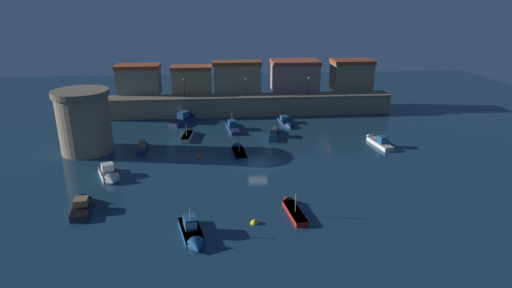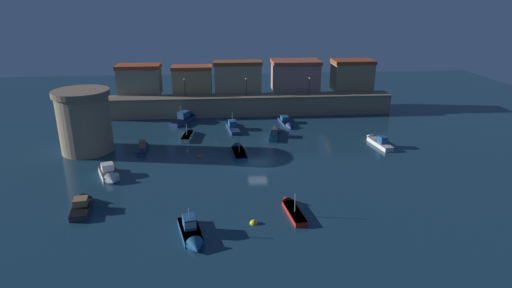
{
  "view_description": "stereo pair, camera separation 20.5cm",
  "coord_description": "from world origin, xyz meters",
  "views": [
    {
      "loc": [
        -4.7,
        -51.52,
        21.19
      ],
      "look_at": [
        0.0,
        2.84,
        1.68
      ],
      "focal_mm": 29.62,
      "sensor_mm": 36.0,
      "label": 1
    },
    {
      "loc": [
        -4.49,
        -51.53,
        21.19
      ],
      "look_at": [
        0.0,
        2.84,
        1.68
      ],
      "focal_mm": 29.62,
      "sensor_mm": 36.0,
      "label": 2
    }
  ],
  "objects": [
    {
      "name": "ground_plane",
      "position": [
        0.0,
        0.0,
        0.0
      ],
      "size": [
        132.61,
        132.61,
        0.0
      ],
      "primitive_type": "plane",
      "color": "#19384C"
    },
    {
      "name": "quay_wall",
      "position": [
        0.0,
        23.98,
        1.81
      ],
      "size": [
        53.22,
        4.07,
        3.6
      ],
      "color": "gray",
      "rests_on": "ground"
    },
    {
      "name": "old_town_backdrop",
      "position": [
        2.08,
        28.22,
        6.22
      ],
      "size": [
        48.47,
        6.15,
        5.94
      ],
      "color": "gray",
      "rests_on": "ground"
    },
    {
      "name": "fortress_tower",
      "position": [
        -23.66,
        6.57,
        4.47
      ],
      "size": [
        7.59,
        7.59,
        8.83
      ],
      "color": "gray",
      "rests_on": "ground"
    },
    {
      "name": "quay_lamp_0",
      "position": [
        -11.1,
        23.98,
        5.79
      ],
      "size": [
        0.32,
        0.32,
        3.28
      ],
      "color": "black",
      "rests_on": "quay_wall"
    },
    {
      "name": "quay_lamp_1",
      "position": [
        -0.02,
        23.98,
        5.74
      ],
      "size": [
        0.32,
        0.32,
        3.19
      ],
      "color": "black",
      "rests_on": "quay_wall"
    },
    {
      "name": "quay_lamp_2",
      "position": [
        11.58,
        23.98,
        5.71
      ],
      "size": [
        0.32,
        0.32,
        3.15
      ],
      "color": "black",
      "rests_on": "quay_wall"
    },
    {
      "name": "moored_boat_0",
      "position": [
        -15.98,
        6.69,
        0.39
      ],
      "size": [
        1.19,
        4.95,
        1.82
      ],
      "rotation": [
        0.0,
        0.0,
        1.59
      ],
      "color": "navy",
      "rests_on": "ground"
    },
    {
      "name": "moored_boat_1",
      "position": [
        -18.33,
        -3.39,
        0.47
      ],
      "size": [
        3.68,
        5.43,
        2.07
      ],
      "rotation": [
        0.0,
        0.0,
        -1.18
      ],
      "color": "white",
      "rests_on": "ground"
    },
    {
      "name": "moored_boat_2",
      "position": [
        -9.89,
        11.75,
        0.35
      ],
      "size": [
        1.88,
        6.01,
        2.69
      ],
      "rotation": [
        0.0,
        0.0,
        1.46
      ],
      "color": "silver",
      "rests_on": "ground"
    },
    {
      "name": "moored_boat_3",
      "position": [
        -19.36,
        -10.8,
        0.43
      ],
      "size": [
        2.36,
        5.58,
        1.83
      ],
      "rotation": [
        0.0,
        0.0,
        1.71
      ],
      "color": "#333338",
      "rests_on": "ground"
    },
    {
      "name": "moored_boat_4",
      "position": [
        -10.99,
        20.13,
        0.62
      ],
      "size": [
        4.81,
        6.98,
        3.59
      ],
      "rotation": [
        0.0,
        0.0,
        1.07
      ],
      "color": "navy",
      "rests_on": "ground"
    },
    {
      "name": "moored_boat_5",
      "position": [
        18.39,
        5.99,
        0.46
      ],
      "size": [
        2.36,
        7.02,
        1.97
      ],
      "rotation": [
        0.0,
        0.0,
        1.72
      ],
      "color": "white",
      "rests_on": "ground"
    },
    {
      "name": "moored_boat_6",
      "position": [
        6.38,
        16.86,
        0.34
      ],
      "size": [
        2.1,
        7.03,
        1.61
      ],
      "rotation": [
        0.0,
        0.0,
        -1.47
      ],
      "color": "navy",
      "rests_on": "ground"
    },
    {
      "name": "moored_boat_7",
      "position": [
        2.34,
        -13.14,
        0.27
      ],
      "size": [
        2.03,
        6.33,
        2.81
      ],
      "rotation": [
        0.0,
        0.0,
        1.7
      ],
      "color": "red",
      "rests_on": "ground"
    },
    {
      "name": "moored_boat_8",
      "position": [
        -2.42,
        4.44,
        0.25
      ],
      "size": [
        2.18,
        6.29,
        3.08
      ],
      "rotation": [
        0.0,
        0.0,
        1.67
      ],
      "color": "#195689",
      "rests_on": "ground"
    },
    {
      "name": "moored_boat_9",
      "position": [
        3.73,
        11.48,
        0.39
      ],
      "size": [
        2.69,
        7.12,
        2.16
      ],
      "rotation": [
        0.0,
        0.0,
        1.37
      ],
      "color": "#195689",
      "rests_on": "ground"
    },
    {
      "name": "moored_boat_10",
      "position": [
        -2.98,
        15.75,
        0.43
      ],
      "size": [
        2.47,
        7.45,
        3.28
      ],
      "rotation": [
        0.0,
        0.0,
        1.71
      ],
      "color": "navy",
      "rests_on": "ground"
    },
    {
      "name": "moored_boat_11",
      "position": [
        -7.58,
        -17.74,
        0.48
      ],
      "size": [
        3.04,
        6.12,
        3.22
      ],
      "rotation": [
        0.0,
        0.0,
        -1.33
      ],
      "color": "#195689",
      "rests_on": "ground"
    },
    {
      "name": "mooring_buoy_0",
      "position": [
        -1.74,
        -15.45,
        0.0
      ],
      "size": [
        0.78,
        0.78,
        0.78
      ],
      "primitive_type": "sphere",
      "color": "yellow",
      "rests_on": "ground"
    },
    {
      "name": "mooring_buoy_1",
      "position": [
        -7.81,
        2.82,
        0.0
      ],
      "size": [
        0.64,
        0.64,
        0.64
      ],
      "primitive_type": "sphere",
      "color": "#EA4C19",
      "rests_on": "ground"
    }
  ]
}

